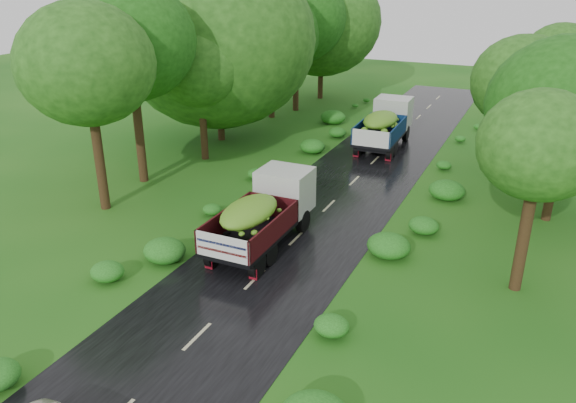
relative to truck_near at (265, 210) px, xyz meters
The scene contains 9 objects.
ground 7.23m from the truck_near, 81.59° to the right, with size 120.00×120.00×0.00m, color #134F10.
road 2.73m from the truck_near, 62.48° to the right, with size 6.50×80.00×0.02m, color black.
road_lines 2.11m from the truck_near, 43.53° to the right, with size 0.12×69.60×0.00m.
truck_near is the anchor object (origin of this frame).
truck_far 16.24m from the truck_near, 87.51° to the left, with size 2.64×6.94×2.89m.
utility_pole 18.24m from the truck_near, 62.93° to the left, with size 1.19×0.53×7.12m.
trees_left 19.00m from the truck_near, 121.06° to the left, with size 6.10×32.27×9.36m.
trees_right 17.17m from the truck_near, 52.27° to the left, with size 5.81×30.89×7.13m.
shrubs 7.20m from the truck_near, 81.64° to the left, with size 11.90×44.00×0.70m.
Camera 1 is at (9.14, -12.57, 11.23)m, focal length 35.00 mm.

